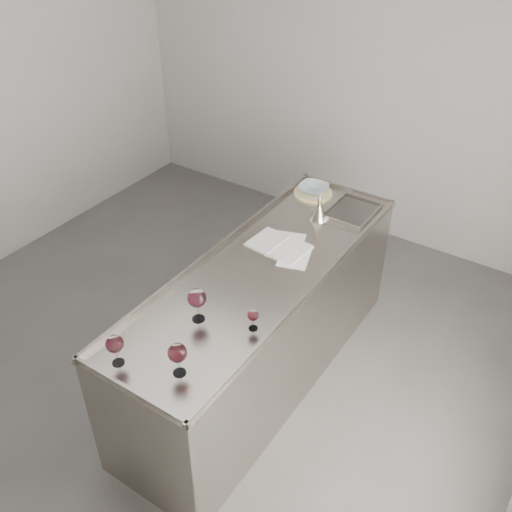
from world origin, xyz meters
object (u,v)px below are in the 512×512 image
Objects in this scene: wine_glass_right at (177,354)px; ceramic_bowl at (313,189)px; wine_glass_small at (253,316)px; notebook at (279,246)px; wine_glass_left at (115,345)px; wine_glass_middle at (197,299)px; wine_funnel at (319,212)px; counter at (262,324)px.

wine_glass_right reaches higher than ceramic_bowl.
notebook is at bearing 111.87° from wine_glass_small.
wine_glass_left is 0.95× the size of wine_glass_right.
wine_glass_middle reaches higher than ceramic_bowl.
ceramic_bowl is (-0.32, 1.96, -0.09)m from wine_glass_right.
wine_glass_middle is at bearing 74.69° from wine_glass_left.
wine_glass_right is 0.48× the size of notebook.
wine_glass_middle is 1.07× the size of wine_funnel.
wine_glass_small reaches higher than ceramic_bowl.
wine_funnel reaches higher than wine_glass_small.
wine_glass_middle is (-0.04, -0.59, 0.61)m from counter.
wine_glass_middle is 1.08× the size of wine_glass_right.
wine_glass_left is at bearing -105.31° from wine_glass_middle.
wine_funnel reaches higher than wine_glass_right.
counter is 10.92× the size of ceramic_bowl.
wine_glass_left is 0.88× the size of wine_glass_middle.
ceramic_bowl is at bearing 95.45° from wine_glass_middle.
counter is 6.01× the size of notebook.
wine_glass_small is (0.43, 0.60, -0.04)m from wine_glass_left.
ceramic_bowl reaches higher than notebook.
wine_glass_right is 0.87× the size of ceramic_bowl.
wine_glass_right is (0.31, 0.12, 0.01)m from wine_glass_left.
wine_glass_left is 0.94× the size of wine_funnel.
counter is 0.88m from wine_funnel.
notebook is 2.07× the size of wine_funnel.
wine_glass_small is (0.30, 0.11, -0.05)m from wine_glass_middle.
wine_glass_middle is 1.60m from ceramic_bowl.
wine_glass_small is 1.55m from ceramic_bowl.
counter is 1.14m from ceramic_bowl.
counter is at bearing 97.68° from wine_glass_right.
wine_glass_right is at bearing -82.32° from counter.
wine_glass_middle is 0.51× the size of notebook.
wine_glass_middle reaches higher than wine_funnel.
wine_glass_right is (0.17, -0.37, -0.01)m from wine_glass_middle.
wine_funnel is at bearing 87.28° from notebook.
notebook is at bearing 99.56° from counter.
notebook is (-0.00, 0.85, -0.14)m from wine_glass_middle.
ceramic_bowl is 0.35m from wine_funnel.
wine_glass_left is 0.51m from wine_glass_middle.
wine_glass_small is at bearing 54.07° from wine_glass_left.
wine_glass_middle is 1.59× the size of wine_glass_small.
counter is 18.55× the size of wine_glass_small.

